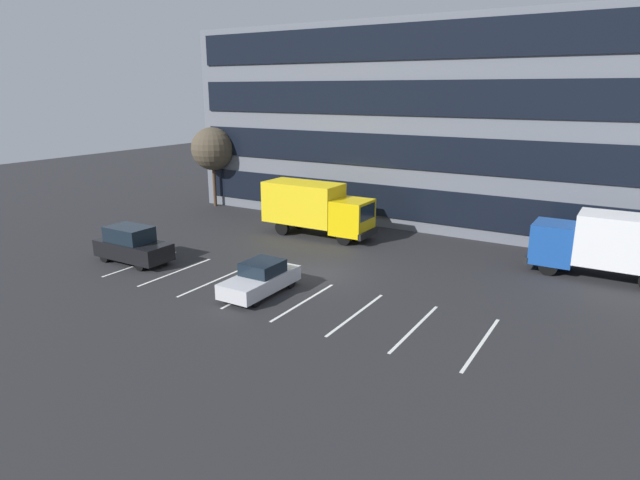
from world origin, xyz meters
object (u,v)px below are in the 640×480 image
(box_truck_yellow_all, at_px, (316,207))
(suv_black, at_px, (132,245))
(sedan_silver, at_px, (261,279))
(bare_tree, at_px, (213,149))
(box_truck_blue, at_px, (610,243))

(box_truck_yellow_all, height_order, suv_black, box_truck_yellow_all)
(box_truck_yellow_all, height_order, sedan_silver, box_truck_yellow_all)
(sedan_silver, relative_size, bare_tree, 0.67)
(box_truck_yellow_all, relative_size, box_truck_blue, 1.03)
(box_truck_yellow_all, distance_m, bare_tree, 13.42)
(box_truck_yellow_all, relative_size, sedan_silver, 1.74)
(sedan_silver, relative_size, suv_black, 0.96)
(box_truck_blue, distance_m, bare_tree, 30.70)
(box_truck_yellow_all, relative_size, bare_tree, 1.16)
(bare_tree, bearing_deg, box_truck_yellow_all, -16.87)
(box_truck_blue, xyz_separation_m, suv_black, (-23.81, -11.14, -0.94))
(suv_black, relative_size, bare_tree, 0.70)
(box_truck_blue, height_order, sedan_silver, box_truck_blue)
(suv_black, bearing_deg, box_truck_yellow_all, 60.61)
(box_truck_blue, distance_m, suv_black, 26.30)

